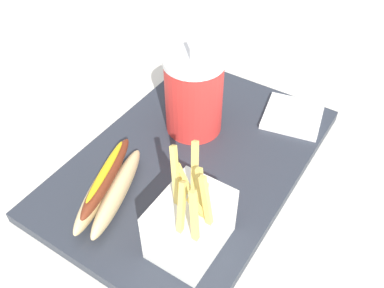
% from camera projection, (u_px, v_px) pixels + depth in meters
% --- Properties ---
extents(ground_plane, '(2.40, 2.40, 0.02)m').
position_uv_depth(ground_plane, '(192.00, 169.00, 0.73)').
color(ground_plane, silver).
extents(food_tray, '(0.50, 0.34, 0.02)m').
position_uv_depth(food_tray, '(192.00, 161.00, 0.71)').
color(food_tray, '#2D333D').
rests_on(food_tray, ground_plane).
extents(soda_cup, '(0.10, 0.10, 0.22)m').
position_uv_depth(soda_cup, '(194.00, 94.00, 0.71)').
color(soda_cup, red).
rests_on(soda_cup, food_tray).
extents(fries_basket, '(0.11, 0.08, 0.16)m').
position_uv_depth(fries_basket, '(190.00, 224.00, 0.55)').
color(fries_basket, white).
rests_on(fries_basket, food_tray).
extents(hot_dog_1, '(0.18, 0.10, 0.07)m').
position_uv_depth(hot_dog_1, '(109.00, 186.00, 0.63)').
color(hot_dog_1, '#E5C689').
rests_on(hot_dog_1, food_tray).
extents(ketchup_cup_1, '(0.04, 0.04, 0.02)m').
position_uv_depth(ketchup_cup_1, '(193.00, 96.00, 0.81)').
color(ketchup_cup_1, white).
rests_on(ketchup_cup_1, food_tray).
extents(napkin_stack, '(0.12, 0.12, 0.01)m').
position_uv_depth(napkin_stack, '(293.00, 116.00, 0.78)').
color(napkin_stack, white).
rests_on(napkin_stack, food_tray).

